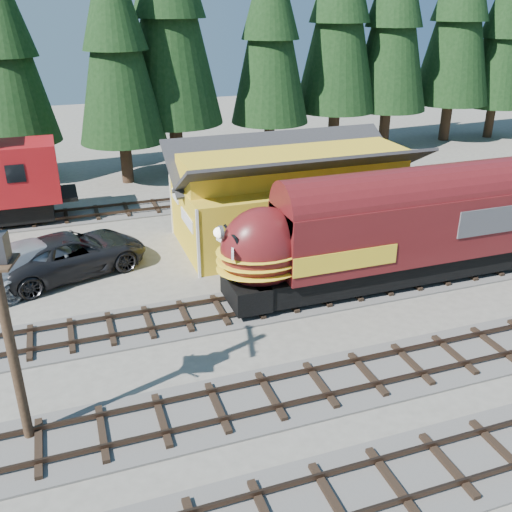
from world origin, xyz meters
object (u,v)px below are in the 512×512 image
object	(u,v)px
utility_pole	(1,291)
pickup_truck_a	(71,254)
pickup_truck_b	(38,261)
depot	(294,187)
locomotive	(376,238)

from	to	relation	value
utility_pole	pickup_truck_a	size ratio (longest dim) A/B	1.23
pickup_truck_a	pickup_truck_b	world-z (taller)	pickup_truck_b
depot	locomotive	bearing A→B (deg)	-79.57
depot	utility_pole	world-z (taller)	utility_pole
pickup_truck_a	depot	bearing A→B (deg)	-105.75
depot	pickup_truck_a	world-z (taller)	depot
pickup_truck_a	utility_pole	bearing A→B (deg)	152.60
locomotive	utility_pole	distance (m)	15.77
depot	pickup_truck_b	size ratio (longest dim) A/B	1.87
pickup_truck_b	depot	bearing A→B (deg)	-114.46
locomotive	depot	bearing A→B (deg)	100.43
depot	pickup_truck_a	bearing A→B (deg)	-177.67
utility_pole	pickup_truck_b	size ratio (longest dim) A/B	1.26
locomotive	pickup_truck_b	bearing A→B (deg)	158.34
locomotive	pickup_truck_b	world-z (taller)	locomotive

